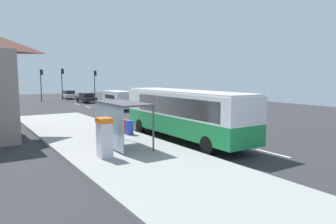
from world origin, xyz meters
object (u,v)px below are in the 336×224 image
bus (184,112)px  traffic_light_far_side (41,80)px  sedan_near (86,98)px  traffic_light_median (62,79)px  recycling_bin_blue (129,128)px  traffic_light_near_side (95,80)px  sedan_far (69,95)px  bus_shelter (118,113)px  white_van (117,99)px  ticket_machine (104,137)px  recycling_bin_red (125,126)px

bus → traffic_light_far_side: 37.03m
sedan_near → traffic_light_median: 7.15m
recycling_bin_blue → traffic_light_near_side: traffic_light_near_side is taller
recycling_bin_blue → traffic_light_far_side: (1.10, 34.12, 2.80)m
sedan_far → traffic_light_far_side: traffic_light_far_side is taller
bus → bus_shelter: bus is taller
bus → bus_shelter: 4.72m
bus → white_van: bearing=78.6°
bus → traffic_light_median: (2.11, 37.77, 1.72)m
white_van → bus_shelter: bearing=-113.7°
bus_shelter → white_van: bearing=66.3°
sedan_near → bus_shelter: bus_shelter is taller
white_van → traffic_light_far_side: (-5.30, 17.63, 2.11)m
sedan_far → ticket_machine: bearing=-103.3°
bus_shelter → traffic_light_near_side: bearing=71.9°
recycling_bin_blue → sedan_far: bearing=80.3°
bus → sedan_far: (4.01, 40.98, -1.05)m
white_van → traffic_light_near_side: bearing=78.9°
bus → sedan_near: bus is taller
sedan_far → traffic_light_far_side: 7.24m
traffic_light_near_side → traffic_light_far_side: size_ratio=0.98×
white_van → bus_shelter: (-8.61, -19.60, 0.75)m
white_van → sedan_far: size_ratio=1.19×
bus → sedan_near: size_ratio=2.46×
ticket_machine → recycling_bin_red: (3.64, 5.46, -0.52)m
bus → bus_shelter: size_ratio=2.76×
traffic_light_far_side → sedan_near: bearing=-45.5°
bus → traffic_light_near_side: traffic_light_near_side is taller
white_van → traffic_light_median: bearing=95.6°
recycling_bin_blue → traffic_light_near_side: 34.81m
white_van → recycling_bin_blue: white_van is taller
recycling_bin_red → traffic_light_near_side: size_ratio=0.19×
recycling_bin_red → bus_shelter: bus_shelter is taller
white_van → recycling_bin_red: (-6.40, -15.78, -0.69)m
sedan_near → ticket_machine: bearing=-106.9°
recycling_bin_red → bus_shelter: 4.64m
sedan_near → traffic_light_near_side: bearing=55.8°
recycling_bin_red → traffic_light_median: bearing=82.4°
traffic_light_median → sedan_near: bearing=-73.2°
recycling_bin_blue → traffic_light_median: traffic_light_median is taller
bus → ticket_machine: bus is taller
ticket_machine → recycling_bin_red: 6.58m
recycling_bin_blue → traffic_light_far_side: 34.25m
traffic_light_far_side → bus_shelter: size_ratio=1.30×
bus → recycling_bin_red: bus is taller
ticket_machine → traffic_light_near_side: traffic_light_near_side is taller
ticket_machine → bus_shelter: bearing=49.0°
sedan_near → bus: bearing=-97.3°
traffic_light_near_side → traffic_light_median: bearing=162.6°
sedan_far → traffic_light_near_side: traffic_light_near_side is taller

